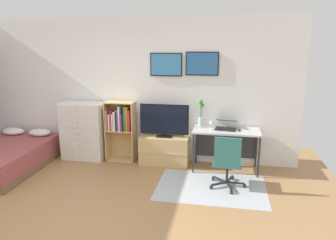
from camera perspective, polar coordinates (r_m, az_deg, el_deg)
ground_plane at (r=4.34m, az=-15.24°, el=-17.38°), size 7.20×7.20×0.00m
wall_back_with_posters at (r=6.06m, az=-5.97°, el=5.53°), size 6.12×0.09×2.70m
area_rug at (r=5.12m, az=7.83°, el=-11.93°), size 1.70×1.20×0.01m
bed at (r=6.42m, az=-27.28°, el=-5.89°), size 1.36×1.96×0.56m
dresser at (r=6.32m, az=-15.05°, el=-1.94°), size 0.81×0.46×1.11m
bookshelf at (r=6.06m, az=-8.65°, el=-0.95°), size 0.55×0.30×1.15m
tv_stand at (r=5.92m, az=-0.63°, el=-5.47°), size 0.91×0.41×0.53m
television at (r=5.74m, az=-0.69°, el=-0.12°), size 0.90×0.16×0.61m
desk at (r=5.71m, az=10.49°, el=-2.90°), size 1.16×0.56×0.74m
office_chair at (r=4.94m, az=10.71°, el=-7.28°), size 0.56×0.58×0.86m
laptop at (r=5.67m, az=10.46°, el=-0.90°), size 0.41×0.43×0.16m
computer_mouse at (r=5.57m, az=12.71°, el=-1.77°), size 0.06×0.10×0.03m
bamboo_vase at (r=5.74m, az=5.97°, el=1.19°), size 0.10×0.09×0.48m
wine_glass at (r=5.52m, az=7.85°, el=-0.42°), size 0.07×0.07×0.18m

